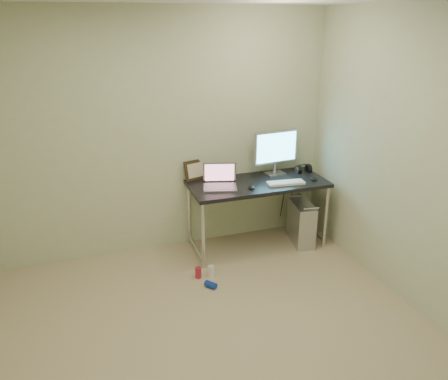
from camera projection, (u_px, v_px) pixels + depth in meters
floor at (221, 346)px, 3.37m from camera, size 3.50×3.50×0.00m
wall_back at (166, 136)px, 4.46m from camera, size 3.50×0.02×2.50m
wall_right at (430, 170)px, 3.45m from camera, size 0.02×3.50×2.50m
desk at (258, 189)px, 4.66m from camera, size 1.47×0.64×0.75m
tower_computer at (301, 223)px, 4.89m from camera, size 0.27×0.48×0.50m
cable_a at (283, 198)px, 5.13m from camera, size 0.01×0.16×0.69m
cable_b at (291, 199)px, 5.15m from camera, size 0.02×0.11×0.71m
can_red at (198, 273)px, 4.25m from camera, size 0.07×0.07×0.11m
can_white at (211, 271)px, 4.28m from camera, size 0.07×0.07×0.11m
can_blue at (211, 285)px, 4.10m from camera, size 0.12×0.13×0.06m
laptop at (220, 182)px, 4.49m from camera, size 0.41×0.36×0.24m
monitor at (276, 149)px, 4.77m from camera, size 0.53×0.17×0.49m
keyboard at (286, 183)px, 4.57m from camera, size 0.40×0.17×0.02m
mouse_right at (313, 178)px, 4.69m from camera, size 0.10×0.14×0.04m
mouse_left at (251, 187)px, 4.45m from camera, size 0.07×0.11×0.03m
headphones at (303, 169)px, 4.93m from camera, size 0.17×0.11×0.12m
picture_frame at (196, 170)px, 4.67m from camera, size 0.28×0.15×0.22m
webcam at (215, 172)px, 4.69m from camera, size 0.04×0.03×0.11m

